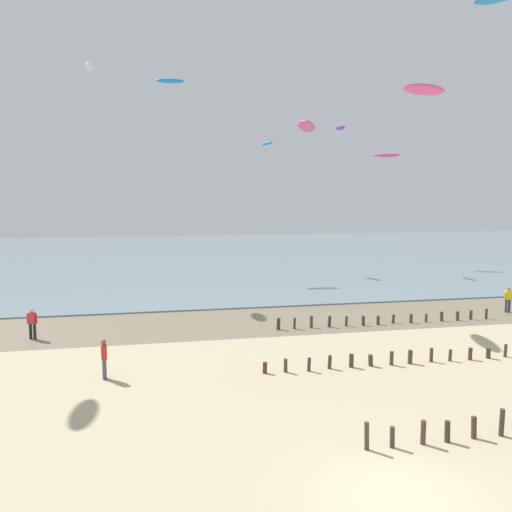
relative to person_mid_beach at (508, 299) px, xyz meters
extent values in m
plane|color=#C6B58C|center=(-17.23, -18.31, -0.92)|extent=(160.00, 160.00, 0.00)
cube|color=#84755B|center=(-17.23, 0.87, -0.91)|extent=(120.00, 7.42, 0.01)
cube|color=gray|center=(-17.23, 39.58, -0.87)|extent=(160.00, 70.00, 0.10)
cylinder|color=#413A2C|center=(-17.04, -15.80, -0.48)|extent=(0.17, 0.15, 0.88)
cylinder|color=#3D372A|center=(-16.21, -15.83, -0.59)|extent=(0.16, 0.16, 0.67)
cylinder|color=#4D352C|center=(-15.18, -15.83, -0.53)|extent=(0.18, 0.20, 0.78)
cylinder|color=#3C312A|center=(-14.35, -15.84, -0.58)|extent=(0.18, 0.19, 0.68)
cylinder|color=#473427|center=(-13.38, -15.77, -0.57)|extent=(0.17, 0.20, 0.71)
cylinder|color=#42372B|center=(-12.42, -15.82, -0.46)|extent=(0.18, 0.20, 0.92)
cylinder|color=#4C3022|center=(-18.57, -8.49, -0.67)|extent=(0.21, 0.20, 0.50)
cylinder|color=#4B3A2B|center=(-17.65, -8.56, -0.61)|extent=(0.17, 0.19, 0.62)
cylinder|color=#3E392C|center=(-16.60, -8.64, -0.61)|extent=(0.17, 0.18, 0.63)
cylinder|color=#473224|center=(-15.59, -8.49, -0.61)|extent=(0.19, 0.17, 0.62)
cylinder|color=#453525|center=(-14.57, -8.50, -0.61)|extent=(0.21, 0.22, 0.62)
cylinder|color=#3F392C|center=(-13.64, -8.51, -0.66)|extent=(0.24, 0.22, 0.53)
cylinder|color=#4D3925|center=(-12.65, -8.59, -0.59)|extent=(0.18, 0.19, 0.65)
cylinder|color=#493925|center=(-11.71, -8.56, -0.60)|extent=(0.23, 0.24, 0.65)
cylinder|color=#4C3124|center=(-10.61, -8.52, -0.59)|extent=(0.17, 0.18, 0.66)
cylinder|color=#3D3924|center=(-9.68, -8.60, -0.64)|extent=(0.17, 0.15, 0.55)
cylinder|color=#4E3127|center=(-8.64, -8.61, -0.63)|extent=(0.20, 0.20, 0.58)
cylinder|color=#443324|center=(-7.66, -8.58, -0.67)|extent=(0.23, 0.23, 0.51)
cylinder|color=#3F3A2C|center=(-6.71, -8.56, -0.61)|extent=(0.17, 0.15, 0.63)
cylinder|color=#4A3423|center=(-16.17, -1.37, -0.57)|extent=(0.24, 0.22, 0.70)
cylinder|color=#413A26|center=(-15.21, -1.38, -0.59)|extent=(0.17, 0.17, 0.66)
cylinder|color=#4E3D24|center=(-14.16, -1.33, -0.57)|extent=(0.19, 0.19, 0.70)
cylinder|color=#3C342A|center=(-13.05, -1.38, -0.59)|extent=(0.21, 0.22, 0.68)
cylinder|color=#443625|center=(-11.99, -1.38, -0.62)|extent=(0.17, 0.17, 0.61)
cylinder|color=#45392B|center=(-10.94, -1.43, -0.63)|extent=(0.22, 0.20, 0.58)
cylinder|color=#3C3C25|center=(-9.98, -1.42, -0.65)|extent=(0.19, 0.21, 0.55)
cylinder|color=#4A3624|center=(-8.92, -1.30, -0.65)|extent=(0.20, 0.20, 0.56)
cylinder|color=#493B27|center=(-7.79, -1.39, -0.65)|extent=(0.21, 0.21, 0.55)
cylinder|color=#4B3625|center=(-6.80, -1.43, -0.66)|extent=(0.17, 0.17, 0.52)
cylinder|color=#463726|center=(-5.71, -1.37, -0.62)|extent=(0.22, 0.22, 0.60)
cylinder|color=#443B28|center=(-4.66, -1.44, -0.63)|extent=(0.21, 0.22, 0.59)
cylinder|color=#4A3C2C|center=(-3.67, -1.35, -0.63)|extent=(0.20, 0.20, 0.59)
cylinder|color=#3E312B|center=(-2.63, -1.43, -0.59)|extent=(0.18, 0.17, 0.67)
cylinder|color=#383842|center=(0.11, -0.01, -0.48)|extent=(0.16, 0.16, 0.88)
cylinder|color=#383842|center=(-0.11, 0.01, -0.48)|extent=(0.16, 0.16, 0.88)
cube|color=yellow|center=(0.00, 0.00, 0.26)|extent=(0.38, 0.25, 0.60)
sphere|color=#9E7051|center=(0.00, 0.00, 0.68)|extent=(0.22, 0.22, 0.22)
cylinder|color=yellow|center=(0.24, -0.02, 0.21)|extent=(0.09, 0.09, 0.52)
cylinder|color=yellow|center=(-0.24, 0.02, 0.21)|extent=(0.09, 0.09, 0.52)
cylinder|color=#4C4C56|center=(-25.35, -7.93, -0.48)|extent=(0.16, 0.16, 0.88)
cylinder|color=#4C4C56|center=(-25.38, -7.71, -0.48)|extent=(0.16, 0.16, 0.88)
cube|color=red|center=(-25.37, -7.82, 0.26)|extent=(0.28, 0.39, 0.60)
sphere|color=brown|center=(-25.37, -7.82, 0.68)|extent=(0.22, 0.22, 0.22)
cylinder|color=red|center=(-25.33, -8.06, 0.21)|extent=(0.09, 0.09, 0.52)
cylinder|color=red|center=(-25.40, -7.58, 0.21)|extent=(0.09, 0.09, 0.52)
cylinder|color=#232328|center=(-29.61, -0.67, -0.48)|extent=(0.16, 0.16, 0.88)
cylinder|color=#232328|center=(-29.83, -0.63, -0.48)|extent=(0.16, 0.16, 0.88)
cube|color=red|center=(-29.72, -0.65, 0.26)|extent=(0.39, 0.28, 0.60)
sphere|color=beige|center=(-29.72, -0.65, 0.68)|extent=(0.22, 0.22, 0.22)
cylinder|color=red|center=(-29.49, -0.69, 0.21)|extent=(0.09, 0.09, 0.52)
cylinder|color=red|center=(-29.96, -0.61, 0.21)|extent=(0.09, 0.09, 0.52)
ellipsoid|color=#2384D1|center=(-21.13, 23.50, 18.31)|extent=(2.91, 1.09, 0.55)
ellipsoid|color=#E54C99|center=(-9.48, -4.99, 12.21)|extent=(2.93, 1.69, 0.66)
ellipsoid|color=white|center=(-27.74, 13.98, 17.03)|extent=(0.98, 2.48, 0.67)
ellipsoid|color=#2384D1|center=(-11.25, 23.32, 12.40)|extent=(1.17, 2.32, 0.44)
ellipsoid|color=purple|center=(-3.51, 22.63, 14.09)|extent=(0.88, 2.28, 0.52)
ellipsoid|color=#E54C99|center=(2.89, 24.82, 11.54)|extent=(3.08, 2.12, 0.54)
ellipsoid|color=#E54C99|center=(-13.61, 1.94, 11.20)|extent=(2.16, 3.72, 0.91)
camera|label=1|loc=(-23.28, -29.60, 6.67)|focal=35.92mm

